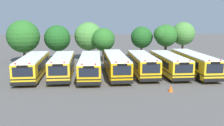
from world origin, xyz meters
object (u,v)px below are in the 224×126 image
Objects in this scene: tree_0 at (23,37)px; traffic_cone at (171,89)px; school_bus_1 at (63,65)px; school_bus_3 at (116,64)px; tree_5 at (165,35)px; school_bus_2 at (90,65)px; tree_2 at (88,36)px; tree_4 at (143,37)px; school_bus_5 at (169,64)px; tree_3 at (102,39)px; school_bus_0 at (33,66)px; school_bus_6 at (194,63)px; school_bus_4 at (142,64)px; tree_6 at (182,34)px; tree_1 at (58,38)px.

traffic_cone is at bearing -42.52° from tree_0.
school_bus_3 is (6.71, 0.36, 0.00)m from school_bus_1.
tree_0 is 1.12× the size of tree_5.
tree_0 reaches higher than school_bus_2.
tree_2 is 9.60m from tree_4.
tree_3 reaches higher than school_bus_5.
tree_5 reaches higher than school_bus_1.
school_bus_1 is at bearing 175.03° from school_bus_0.
school_bus_6 is 9.31m from traffic_cone.
tree_2 is 1.13× the size of tree_4.
school_bus_5 is at bearing -179.42° from school_bus_4.
school_bus_5 is (6.91, -0.19, -0.04)m from school_bus_3.
tree_3 is 14.33m from tree_6.
school_bus_2 is at bearing 179.12° from school_bus_1.
tree_6 is (7.03, -0.42, 0.56)m from tree_4.
school_bus_1 is 13.62m from school_bus_5.
school_bus_4 is (6.66, 0.17, 0.06)m from school_bus_2.
school_bus_3 is 13.81m from tree_5.
school_bus_1 is 11.69m from tree_3.
school_bus_0 is at bearing -1.18° from school_bus_5.
school_bus_0 is 13.71m from school_bus_4.
school_bus_1 is 0.86× the size of school_bus_3.
school_bus_5 is at bearing -50.50° from tree_3.
tree_6 reaches higher than traffic_cone.
tree_0 is 23.30m from tree_5.
tree_5 is (13.00, -1.88, 0.16)m from tree_2.
tree_6 is at bearing -103.91° from school_bus_6.
school_bus_6 is at bearing -103.58° from tree_6.
tree_5 is (5.97, 9.95, 2.91)m from school_bus_4.
school_bus_5 is 10.64m from tree_5.
tree_1 is 0.98× the size of tree_5.
school_bus_1 is at bearing -0.01° from school_bus_6.
tree_5 reaches higher than traffic_cone.
tree_4 is at bearing 0.23° from tree_2.
school_bus_0 is 1.10× the size of school_bus_4.
school_bus_2 is 20.22m from tree_6.
school_bus_1 is 16.91m from school_bus_6.
traffic_cone is at bearing 52.89° from school_bus_6.
school_bus_6 is 26.18m from tree_0.
tree_6 is (6.06, 11.43, 3.06)m from school_bus_5.
school_bus_4 reaches higher than school_bus_0.
tree_6 reaches higher than school_bus_0.
school_bus_1 is 1.68× the size of tree_4.
tree_2 is at bearing -49.17° from school_bus_5.
school_bus_6 is 15.36m from tree_3.
tree_6 is 10.28× the size of traffic_cone.
school_bus_4 is 1.70× the size of tree_3.
school_bus_4 reaches higher than traffic_cone.
school_bus_5 is 13.29m from tree_6.
school_bus_0 is 1.06× the size of school_bus_5.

